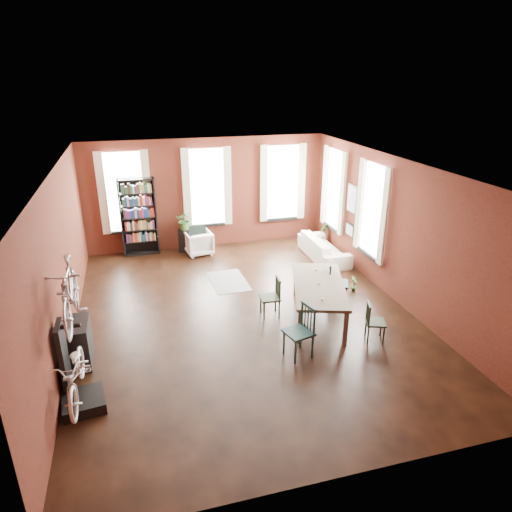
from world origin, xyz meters
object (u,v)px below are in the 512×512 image
object	(u,v)px
dining_table	(318,301)
bike_trainer	(84,402)
dining_chair_c	(376,322)
console_table	(79,343)
dining_chair_a	(299,332)
dining_chair_b	(270,297)
white_armchair	(199,242)
cream_sofa	(324,244)
dining_chair_d	(338,283)
bookshelf	(139,217)
plant_stand	(185,240)
bicycle_floor	(73,353)

from	to	relation	value
dining_table	bike_trainer	size ratio (longest dim) A/B	3.60
dining_chair_c	console_table	xyz separation A→B (m)	(-5.48, 0.75, 0.01)
dining_chair_a	console_table	world-z (taller)	dining_chair_a
dining_chair_b	white_armchair	size ratio (longest dim) A/B	1.19
white_armchair	dining_chair_a	bearing A→B (deg)	91.85
cream_sofa	dining_table	bearing A→B (deg)	154.67
dining_chair_c	dining_chair_d	distance (m)	1.64
dining_table	cream_sofa	size ratio (longest dim) A/B	1.09
bookshelf	dining_chair_d	bearing A→B (deg)	-45.99
dining_chair_a	plant_stand	distance (m)	6.09
dining_chair_a	dining_chair_c	world-z (taller)	dining_chair_a
dining_chair_a	bicycle_floor	bearing A→B (deg)	-98.62
dining_chair_a	plant_stand	xyz separation A→B (m)	(-1.32, 5.94, -0.17)
console_table	bicycle_floor	size ratio (longest dim) A/B	0.50
dining_table	bike_trainer	xyz separation A→B (m)	(-4.63, -1.69, -0.30)
white_armchair	bicycle_floor	distance (m)	6.63
dining_chair_c	white_armchair	xyz separation A→B (m)	(-2.61, 5.48, -0.02)
plant_stand	dining_chair_b	bearing A→B (deg)	-73.90
dining_chair_a	bicycle_floor	world-z (taller)	bicycle_floor
dining_chair_b	dining_chair_d	distance (m)	1.67
dining_chair_d	dining_chair_a	bearing A→B (deg)	162.42
dining_chair_a	bicycle_floor	xyz separation A→B (m)	(-3.75, -0.39, 0.48)
dining_chair_b	plant_stand	distance (m)	4.54
dining_chair_c	white_armchair	size ratio (longest dim) A/B	1.07
dining_table	console_table	distance (m)	4.78
dining_chair_a	dining_chair_d	bearing A→B (deg)	123.29
dining_chair_d	plant_stand	bearing A→B (deg)	59.48
console_table	bicycle_floor	bearing A→B (deg)	-85.82
cream_sofa	bicycle_floor	size ratio (longest dim) A/B	1.31
white_armchair	dining_chair_b	bearing A→B (deg)	94.79
dining_table	dining_chair_c	size ratio (longest dim) A/B	2.88
bicycle_floor	dining_table	bearing A→B (deg)	20.17
dining_chair_d	white_armchair	distance (m)	4.63
dining_table	dining_chair_c	bearing A→B (deg)	-40.04
bookshelf	white_armchair	world-z (taller)	bookshelf
dining_chair_b	dining_chair_c	bearing A→B (deg)	52.93
dining_chair_b	cream_sofa	distance (m)	3.71
dining_table	dining_chair_a	world-z (taller)	dining_chair_a
dining_chair_a	console_table	distance (m)	3.94
cream_sofa	bicycle_floor	distance (m)	7.79
white_armchair	plant_stand	xyz separation A→B (m)	(-0.34, 0.34, -0.03)
dining_table	bicycle_floor	xyz separation A→B (m)	(-4.67, -1.65, 0.59)
dining_chair_c	bookshelf	bearing A→B (deg)	54.36
bicycle_floor	cream_sofa	bearing A→B (deg)	38.44
dining_chair_c	bicycle_floor	world-z (taller)	bicycle_floor
dining_chair_d	white_armchair	world-z (taller)	dining_chair_d
dining_chair_d	bike_trainer	distance (m)	5.76
console_table	white_armchair	bearing A→B (deg)	58.79
console_table	plant_stand	distance (m)	5.67
bike_trainer	plant_stand	bearing A→B (deg)	69.38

